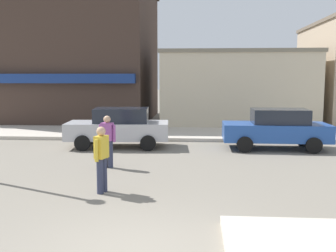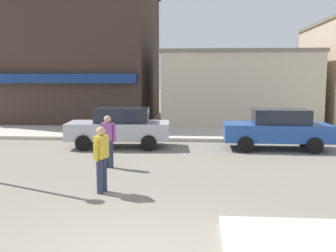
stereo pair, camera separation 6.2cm
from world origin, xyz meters
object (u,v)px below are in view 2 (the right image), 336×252
at_px(parked_car_second, 277,128).
at_px(pedestrian_crossing_near, 108,140).
at_px(pedestrian_crossing_far, 101,157).
at_px(parked_car_nearest, 120,127).

bearing_deg(parked_car_second, pedestrian_crossing_near, -148.31).
height_order(parked_car_second, pedestrian_crossing_near, pedestrian_crossing_near).
bearing_deg(pedestrian_crossing_far, parked_car_nearest, 97.54).
relative_size(parked_car_second, pedestrian_crossing_far, 2.50).
bearing_deg(parked_car_second, parked_car_nearest, -179.79).
bearing_deg(pedestrian_crossing_far, parked_car_second, 49.31).
height_order(parked_car_second, pedestrian_crossing_far, pedestrian_crossing_far).
height_order(parked_car_nearest, parked_car_second, same).
height_order(parked_car_nearest, pedestrian_crossing_near, pedestrian_crossing_near).
height_order(pedestrian_crossing_near, pedestrian_crossing_far, same).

